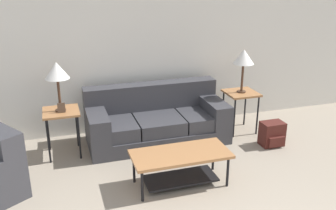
% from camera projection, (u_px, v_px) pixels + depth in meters
% --- Properties ---
extents(wall_back, '(9.11, 0.06, 2.60)m').
position_uv_depth(wall_back, '(145.00, 48.00, 5.84)').
color(wall_back, silver).
rests_on(wall_back, ground_plane).
extents(couch, '(2.06, 0.92, 0.82)m').
position_uv_depth(couch, '(156.00, 122.00, 5.65)').
color(couch, '#38383D').
rests_on(couch, ground_plane).
extents(coffee_table, '(1.17, 0.54, 0.42)m').
position_uv_depth(coffee_table, '(180.00, 161.00, 4.44)').
color(coffee_table, '#A87042').
rests_on(coffee_table, ground_plane).
extents(side_table_left, '(0.48, 0.48, 0.66)m').
position_uv_depth(side_table_left, '(61.00, 116.00, 5.10)').
color(side_table_left, '#A87042').
rests_on(side_table_left, ground_plane).
extents(side_table_right, '(0.48, 0.48, 0.66)m').
position_uv_depth(side_table_right, '(241.00, 97.00, 5.87)').
color(side_table_right, '#A87042').
rests_on(side_table_right, ground_plane).
extents(table_lamp_left, '(0.32, 0.32, 0.67)m').
position_uv_depth(table_lamp_left, '(57.00, 72.00, 4.89)').
color(table_lamp_left, '#472D1E').
rests_on(table_lamp_left, side_table_left).
extents(table_lamp_right, '(0.32, 0.32, 0.67)m').
position_uv_depth(table_lamp_right, '(244.00, 58.00, 5.66)').
color(table_lamp_right, '#472D1E').
rests_on(table_lamp_right, side_table_right).
extents(backpack, '(0.33, 0.31, 0.36)m').
position_uv_depth(backpack, '(272.00, 134.00, 5.51)').
color(backpack, '#4C1E19').
rests_on(backpack, ground_plane).
extents(picture_frame, '(0.10, 0.04, 0.13)m').
position_uv_depth(picture_frame, '(61.00, 108.00, 4.99)').
color(picture_frame, '#4C3828').
rests_on(picture_frame, side_table_left).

